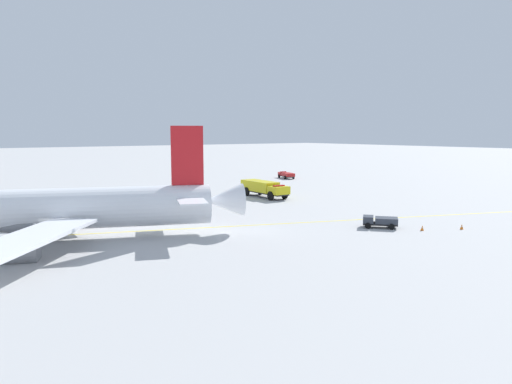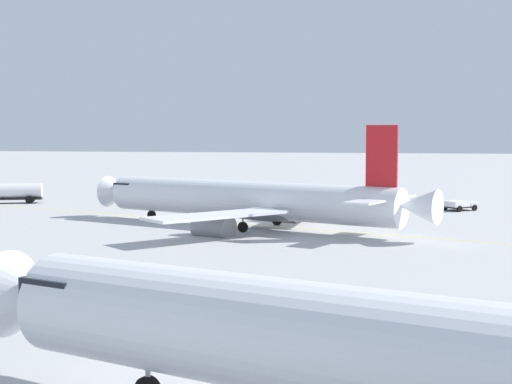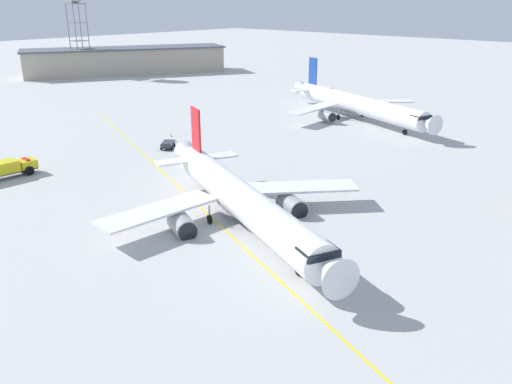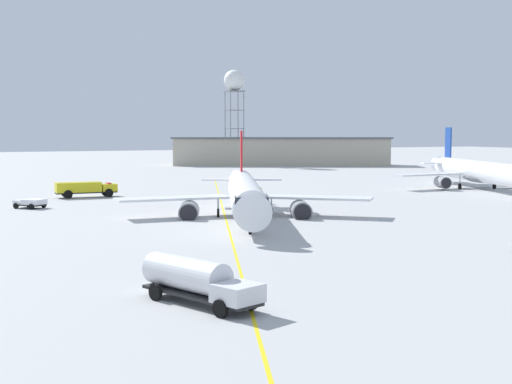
% 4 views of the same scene
% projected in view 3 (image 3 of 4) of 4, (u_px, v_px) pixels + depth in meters
% --- Properties ---
extents(ground_plane, '(600.00, 600.00, 0.00)m').
position_uv_depth(ground_plane, '(242.00, 214.00, 64.70)').
color(ground_plane, '#B2B2B2').
extents(airliner_main, '(39.71, 31.08, 11.31)m').
position_uv_depth(airliner_main, '(240.00, 200.00, 61.16)').
color(airliner_main, white).
rests_on(airliner_main, ground_plane).
extents(airliner_secondary, '(44.45, 31.65, 11.57)m').
position_uv_depth(airliner_secondary, '(355.00, 105.00, 113.77)').
color(airliner_secondary, white).
rests_on(airliner_secondary, ground_plane).
extents(baggage_truck_truck, '(3.75, 3.94, 1.22)m').
position_uv_depth(baggage_truck_truck, '(168.00, 144.00, 92.63)').
color(baggage_truck_truck, '#232326').
rests_on(baggage_truck_truck, ground_plane).
extents(fire_tender_truck, '(3.10, 9.86, 2.50)m').
position_uv_depth(fire_tender_truck, '(0.00, 169.00, 76.60)').
color(fire_tender_truck, '#232326').
rests_on(fire_tender_truck, ground_plane).
extents(terminal_shed, '(44.24, 67.56, 8.85)m').
position_uv_depth(terminal_shed, '(126.00, 60.00, 183.17)').
color(terminal_shed, '#B2A893').
rests_on(terminal_shed, ground_plane).
extents(taxiway_centreline, '(134.29, 50.47, 0.01)m').
position_uv_depth(taxiway_centreline, '(221.00, 226.00, 61.28)').
color(taxiway_centreline, yellow).
rests_on(taxiway_centreline, ground_plane).
extents(safety_cone_near, '(0.36, 0.36, 0.55)m').
position_uv_depth(safety_cone_near, '(176.00, 141.00, 96.82)').
color(safety_cone_near, orange).
rests_on(safety_cone_near, ground_plane).
extents(safety_cone_mid, '(0.36, 0.36, 0.55)m').
position_uv_depth(safety_cone_mid, '(171.00, 135.00, 100.77)').
color(safety_cone_mid, orange).
rests_on(safety_cone_mid, ground_plane).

